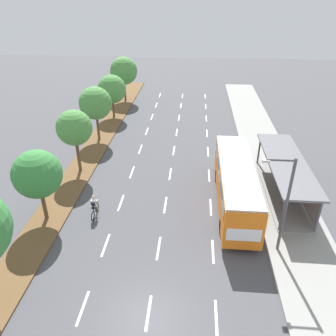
# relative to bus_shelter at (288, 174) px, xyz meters

# --- Properties ---
(ground_plane) EXTENTS (140.00, 140.00, 0.00)m
(ground_plane) POSITION_rel_bus_shelter_xyz_m (-9.53, -12.43, -1.87)
(ground_plane) COLOR #4C4C51
(median_strip) EXTENTS (2.60, 52.00, 0.12)m
(median_strip) POSITION_rel_bus_shelter_xyz_m (-17.83, 7.57, -1.81)
(median_strip) COLOR brown
(median_strip) RESTS_ON ground
(sidewalk_right) EXTENTS (4.50, 52.00, 0.15)m
(sidewalk_right) POSITION_rel_bus_shelter_xyz_m (-0.28, 7.57, -1.79)
(sidewalk_right) COLOR gray
(sidewalk_right) RESTS_ON ground
(lane_divider_left) EXTENTS (0.14, 45.72, 0.01)m
(lane_divider_left) POSITION_rel_bus_shelter_xyz_m (-13.03, 4.94, -1.86)
(lane_divider_left) COLOR white
(lane_divider_left) RESTS_ON ground
(lane_divider_center) EXTENTS (0.14, 45.72, 0.01)m
(lane_divider_center) POSITION_rel_bus_shelter_xyz_m (-9.53, 4.94, -1.86)
(lane_divider_center) COLOR white
(lane_divider_center) RESTS_ON ground
(lane_divider_right) EXTENTS (0.14, 45.72, 0.01)m
(lane_divider_right) POSITION_rel_bus_shelter_xyz_m (-6.03, 4.94, -1.86)
(lane_divider_right) COLOR white
(lane_divider_right) RESTS_ON ground
(bus_shelter) EXTENTS (2.90, 10.68, 2.86)m
(bus_shelter) POSITION_rel_bus_shelter_xyz_m (0.00, 0.00, 0.00)
(bus_shelter) COLOR gray
(bus_shelter) RESTS_ON sidewalk_right
(bus) EXTENTS (2.54, 11.29, 3.37)m
(bus) POSITION_rel_bus_shelter_xyz_m (-4.28, -1.75, 0.20)
(bus) COLOR orange
(bus) RESTS_ON ground
(cyclist) EXTENTS (0.46, 1.82, 1.71)m
(cyclist) POSITION_rel_bus_shelter_xyz_m (-14.56, -4.15, -1.08)
(cyclist) COLOR black
(cyclist) RESTS_ON ground
(median_tree_second) EXTENTS (3.34, 3.34, 5.33)m
(median_tree_second) POSITION_rel_bus_shelter_xyz_m (-17.96, -4.81, 1.90)
(median_tree_second) COLOR brown
(median_tree_second) RESTS_ON median_strip
(median_tree_third) EXTENTS (3.08, 3.08, 5.69)m
(median_tree_third) POSITION_rel_bus_shelter_xyz_m (-17.75, 2.30, 2.38)
(median_tree_third) COLOR brown
(median_tree_third) RESTS_ON median_strip
(median_tree_fourth) EXTENTS (3.44, 3.44, 5.74)m
(median_tree_fourth) POSITION_rel_bus_shelter_xyz_m (-17.93, 9.42, 2.26)
(median_tree_fourth) COLOR brown
(median_tree_fourth) RESTS_ON median_strip
(median_tree_fifth) EXTENTS (3.51, 3.51, 5.28)m
(median_tree_fifth) POSITION_rel_bus_shelter_xyz_m (-17.91, 16.54, 1.77)
(median_tree_fifth) COLOR brown
(median_tree_fifth) RESTS_ON median_strip
(median_tree_farthest) EXTENTS (3.86, 3.86, 6.11)m
(median_tree_farthest) POSITION_rel_bus_shelter_xyz_m (-17.81, 23.65, 2.43)
(median_tree_farthest) COLOR brown
(median_tree_farthest) RESTS_ON median_strip
(streetlight) EXTENTS (1.91, 0.24, 6.50)m
(streetlight) POSITION_rel_bus_shelter_xyz_m (-2.11, -6.71, 2.02)
(streetlight) COLOR #4C4C51
(streetlight) RESTS_ON sidewalk_right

